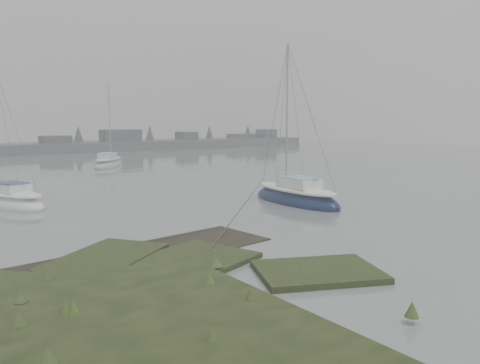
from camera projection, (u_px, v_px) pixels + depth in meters
name	position (u px, v px, depth m)	size (l,w,h in m)	color
ground	(37.00, 178.00, 37.64)	(160.00, 160.00, 0.00)	slate
far_shoreline	(158.00, 144.00, 78.81)	(60.00, 8.00, 4.15)	#4C4F51
sailboat_main	(296.00, 198.00, 25.91)	(2.64, 6.80, 9.41)	#0C1637
sailboat_white	(9.00, 201.00, 24.97)	(3.76, 6.18, 8.29)	white
sailboat_far_b	(109.00, 164.00, 47.43)	(5.62, 6.36, 9.07)	#A3A7AC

